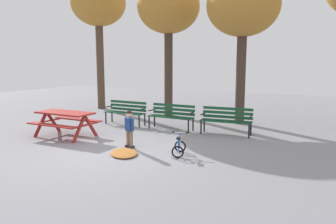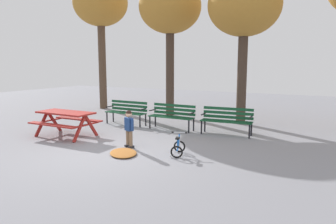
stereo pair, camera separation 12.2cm
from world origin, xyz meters
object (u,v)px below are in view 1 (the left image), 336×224
at_px(park_bench_far_left, 126,111).
at_px(kids_bicycle, 179,147).
at_px(picnic_table, 65,118).
at_px(park_bench_right, 226,119).
at_px(park_bench_left, 172,115).
at_px(child_standing, 129,126).

height_order(park_bench_far_left, kids_bicycle, park_bench_far_left).
bearing_deg(picnic_table, park_bench_right, 30.84).
relative_size(picnic_table, park_bench_far_left, 1.12).
xyz_separation_m(picnic_table, park_bench_left, (2.40, 2.48, -0.08)).
bearing_deg(park_bench_far_left, picnic_table, -101.31).
relative_size(child_standing, kids_bicycle, 1.61).
height_order(picnic_table, child_standing, child_standing).
relative_size(picnic_table, child_standing, 1.79).
bearing_deg(park_bench_left, picnic_table, -134.12).
relative_size(park_bench_left, park_bench_right, 0.99).
height_order(park_bench_far_left, park_bench_left, same).
bearing_deg(kids_bicycle, picnic_table, 176.96).
bearing_deg(kids_bicycle, park_bench_right, 83.14).
distance_m(park_bench_left, child_standing, 2.66).
height_order(picnic_table, park_bench_right, park_bench_right).
relative_size(park_bench_far_left, park_bench_right, 0.99).
xyz_separation_m(park_bench_far_left, kids_bicycle, (3.46, -2.72, -0.31)).
distance_m(picnic_table, kids_bicycle, 3.98).
bearing_deg(park_bench_right, kids_bicycle, -96.86).
distance_m(picnic_table, park_bench_far_left, 2.56).
bearing_deg(child_standing, park_bench_right, 56.62).
bearing_deg(park_bench_far_left, kids_bicycle, -38.24).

